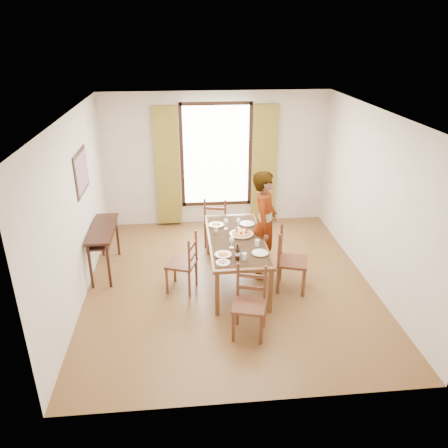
{
  "coord_description": "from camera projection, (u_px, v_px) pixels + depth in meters",
  "views": [
    {
      "loc": [
        -0.67,
        -6.05,
        3.76
      ],
      "look_at": [
        -0.07,
        0.1,
        1.0
      ],
      "focal_mm": 35.0,
      "sensor_mm": 36.0,
      "label": 1
    }
  ],
  "objects": [
    {
      "name": "wine_bottle",
      "position": [
        237.0,
        252.0,
        6.17
      ],
      "size": [
        0.07,
        0.07,
        0.25
      ],
      "primitive_type": null,
      "color": "black",
      "rests_on": "dining_table"
    },
    {
      "name": "chair_west",
      "position": [
        183.0,
        264.0,
        6.73
      ],
      "size": [
        0.54,
        0.54,
        0.96
      ],
      "rotation": [
        0.0,
        0.0,
        -1.9
      ],
      "color": "brown",
      "rests_on": "ground"
    },
    {
      "name": "plate_nw",
      "position": [
        216.0,
        224.0,
        7.3
      ],
      "size": [
        0.27,
        0.27,
        0.05
      ],
      "primitive_type": null,
      "color": "silver",
      "rests_on": "dining_table"
    },
    {
      "name": "plate_se",
      "position": [
        260.0,
        252.0,
        6.38
      ],
      "size": [
        0.27,
        0.27,
        0.05
      ],
      "primitive_type": null,
      "color": "silver",
      "rests_on": "dining_table"
    },
    {
      "name": "dining_table",
      "position": [
        236.0,
        242.0,
        6.89
      ],
      "size": [
        0.88,
        1.98,
        0.76
      ],
      "color": "brown",
      "rests_on": "ground"
    },
    {
      "name": "wine_glass_b",
      "position": [
        238.0,
        223.0,
        7.17
      ],
      "size": [
        0.08,
        0.08,
        0.18
      ],
      "primitive_type": null,
      "color": "white",
      "rests_on": "dining_table"
    },
    {
      "name": "plate_sw",
      "position": [
        223.0,
        254.0,
        6.33
      ],
      "size": [
        0.27,
        0.27,
        0.05
      ],
      "primitive_type": null,
      "color": "silver",
      "rests_on": "dining_table"
    },
    {
      "name": "ground",
      "position": [
        229.0,
        282.0,
        7.09
      ],
      "size": [
        5.0,
        5.0,
        0.0
      ],
      "primitive_type": "plane",
      "color": "#4F3018",
      "rests_on": "ground"
    },
    {
      "name": "caprese_plate",
      "position": [
        223.0,
        262.0,
        6.12
      ],
      "size": [
        0.2,
        0.2,
        0.04
      ],
      "primitive_type": null,
      "color": "silver",
      "rests_on": "dining_table"
    },
    {
      "name": "pasta_platter",
      "position": [
        242.0,
        232.0,
        6.95
      ],
      "size": [
        0.4,
        0.4,
        0.1
      ],
      "primitive_type": null,
      "color": "#B94F17",
      "rests_on": "dining_table"
    },
    {
      "name": "console_table",
      "position": [
        103.0,
        234.0,
        7.18
      ],
      "size": [
        0.38,
        1.2,
        0.8
      ],
      "color": "#331811",
      "rests_on": "ground"
    },
    {
      "name": "man",
      "position": [
        265.0,
        225.0,
        7.0
      ],
      "size": [
        0.91,
        0.82,
        1.79
      ],
      "primitive_type": "imported",
      "rotation": [
        0.0,
        0.0,
        1.25
      ],
      "color": "#999CA1",
      "rests_on": "ground"
    },
    {
      "name": "wine_glass_c",
      "position": [
        226.0,
        224.0,
        7.14
      ],
      "size": [
        0.08,
        0.08,
        0.18
      ],
      "primitive_type": null,
      "color": "white",
      "rests_on": "dining_table"
    },
    {
      "name": "chair_north",
      "position": [
        217.0,
        223.0,
        8.14
      ],
      "size": [
        0.53,
        0.53,
        0.99
      ],
      "rotation": [
        0.0,
        0.0,
        2.89
      ],
      "color": "brown",
      "rests_on": "ground"
    },
    {
      "name": "tumbler_a",
      "position": [
        257.0,
        243.0,
        6.6
      ],
      "size": [
        0.07,
        0.07,
        0.1
      ],
      "primitive_type": "cylinder",
      "color": "silver",
      "rests_on": "dining_table"
    },
    {
      "name": "tumbler_b",
      "position": [
        216.0,
        229.0,
        7.05
      ],
      "size": [
        0.07,
        0.07,
        0.1
      ],
      "primitive_type": "cylinder",
      "color": "silver",
      "rests_on": "dining_table"
    },
    {
      "name": "wine_glass_a",
      "position": [
        232.0,
        242.0,
        6.52
      ],
      "size": [
        0.08,
        0.08,
        0.18
      ],
      "primitive_type": null,
      "color": "white",
      "rests_on": "dining_table"
    },
    {
      "name": "room_shell",
      "position": [
        228.0,
        190.0,
        6.58
      ],
      "size": [
        4.6,
        5.1,
        2.74
      ],
      "color": "beige",
      "rests_on": "ground"
    },
    {
      "name": "chair_south",
      "position": [
        250.0,
        304.0,
        5.75
      ],
      "size": [
        0.52,
        0.52,
        0.96
      ],
      "rotation": [
        0.0,
        0.0,
        -0.27
      ],
      "color": "brown",
      "rests_on": "ground"
    },
    {
      "name": "plate_ne",
      "position": [
        247.0,
        223.0,
        7.34
      ],
      "size": [
        0.27,
        0.27,
        0.05
      ],
      "primitive_type": null,
      "color": "silver",
      "rests_on": "dining_table"
    },
    {
      "name": "chair_east",
      "position": [
        290.0,
        262.0,
        6.74
      ],
      "size": [
        0.56,
        0.56,
        1.02
      ],
      "rotation": [
        0.0,
        0.0,
        1.27
      ],
      "color": "brown",
      "rests_on": "ground"
    },
    {
      "name": "tumbler_c",
      "position": [
        244.0,
        256.0,
        6.21
      ],
      "size": [
        0.07,
        0.07,
        0.1
      ],
      "primitive_type": "cylinder",
      "color": "silver",
      "rests_on": "dining_table"
    }
  ]
}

